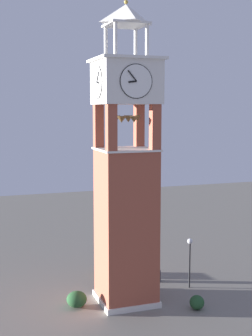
{
  "coord_description": "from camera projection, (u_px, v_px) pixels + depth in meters",
  "views": [
    {
      "loc": [
        9.36,
        27.16,
        12.09
      ],
      "look_at": [
        0.0,
        0.0,
        8.5
      ],
      "focal_mm": 50.67,
      "sensor_mm": 36.0,
      "label": 1
    }
  ],
  "objects": [
    {
      "name": "clock_tower",
      "position": [
        126.0,
        184.0,
        29.07
      ],
      "size": [
        3.86,
        3.86,
        18.43
      ],
      "color": "#9E4C38",
      "rests_on": "ground"
    },
    {
      "name": "lamp_post",
      "position": [
        190.0,
        253.0,
        31.97
      ],
      "size": [
        0.36,
        0.36,
        3.42
      ],
      "color": "black",
      "rests_on": "ground"
    },
    {
      "name": "trash_bin",
      "position": [
        157.0,
        276.0,
        33.37
      ],
      "size": [
        0.52,
        0.52,
        0.8
      ],
      "primitive_type": "cylinder",
      "color": "#2D2D33",
      "rests_on": "ground"
    },
    {
      "name": "shrub_left_of_tower",
      "position": [
        197.0,
        302.0,
        28.71
      ],
      "size": [
        0.89,
        0.89,
        0.87
      ],
      "primitive_type": "ellipsoid",
      "color": "#234C28",
      "rests_on": "ground"
    },
    {
      "name": "shrub_near_entry",
      "position": [
        77.0,
        299.0,
        29.06
      ],
      "size": [
        1.25,
        1.25,
        0.98
      ],
      "primitive_type": "ellipsoid",
      "color": "#234C28",
      "rests_on": "ground"
    },
    {
      "name": "park_bench",
      "position": [
        104.0,
        268.0,
        34.73
      ],
      "size": [
        0.61,
        1.64,
        0.95
      ],
      "color": "brown",
      "rests_on": "ground"
    },
    {
      "name": "ground",
      "position": [
        126.0,
        301.0,
        30.01
      ],
      "size": [
        80.0,
        80.0,
        0.0
      ],
      "primitive_type": "plane",
      "color": "gray"
    }
  ]
}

